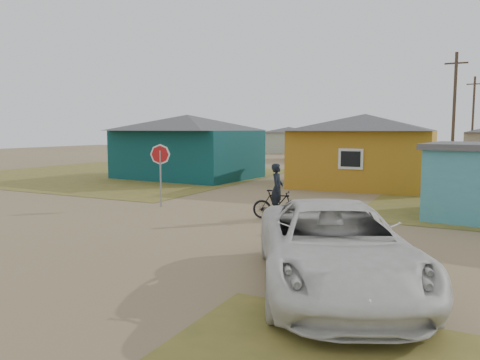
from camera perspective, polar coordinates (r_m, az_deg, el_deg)
name	(u,v)px	position (r m, az deg, el deg)	size (l,w,h in m)	color
ground	(180,231)	(14.34, -7.32, -6.23)	(120.00, 120.00, 0.00)	#8E7651
grass_nw	(116,174)	(33.05, -14.84, 0.66)	(20.00, 18.00, 0.00)	olive
house_teal	(188,145)	(29.97, -6.39, 4.21)	(8.93, 7.08, 4.00)	#0A393C
house_yellow	(364,149)	(26.16, 14.92, 3.64)	(7.72, 6.76, 3.90)	#B2791B
house_pale_west	(321,142)	(47.66, 9.86, 4.64)	(7.04, 6.15, 3.60)	#A6B097
house_pale_north	(289,140)	(61.61, 5.98, 4.93)	(6.28, 5.81, 3.40)	#A6B097
utility_pole_near	(454,113)	(33.62, 24.63, 7.45)	(1.40, 0.20, 8.00)	#48372B
utility_pole_far	(473,118)	(49.59, 26.52, 6.78)	(1.40, 0.20, 8.00)	#48372B
stop_sign	(160,161)	(18.75, -9.69, 2.32)	(0.82, 0.10, 2.50)	gray
cyclist	(277,199)	(16.00, 4.54, -2.35)	(1.76, 0.81, 1.92)	black
vehicle	(334,246)	(9.28, 11.42, -7.94)	(2.73, 5.92, 1.65)	silver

